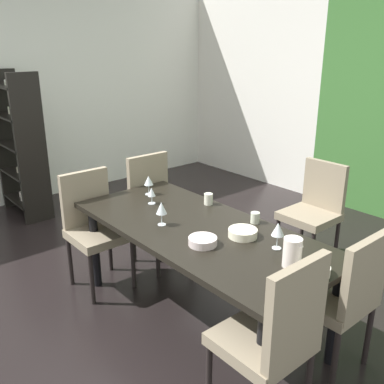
{
  "coord_description": "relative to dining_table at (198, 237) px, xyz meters",
  "views": [
    {
      "loc": [
        2.65,
        -1.71,
        1.95
      ],
      "look_at": [
        0.24,
        0.33,
        0.85
      ],
      "focal_mm": 40.0,
      "sensor_mm": 36.0,
      "label": 1
    }
  ],
  "objects": [
    {
      "name": "serving_bowl_north",
      "position": [
        0.23,
        -0.16,
        0.11
      ],
      "size": [
        0.18,
        0.18,
        0.05
      ],
      "primitive_type": "cylinder",
      "color": "silver",
      "rests_on": "dining_table"
    },
    {
      "name": "serving_bowl_left",
      "position": [
        0.31,
        0.12,
        0.11
      ],
      "size": [
        0.19,
        0.19,
        0.05
      ],
      "primitive_type": "cylinder",
      "color": "white",
      "rests_on": "dining_table"
    },
    {
      "name": "pitcher_near_shelf",
      "position": [
        0.76,
        0.04,
        0.17
      ],
      "size": [
        0.12,
        0.11,
        0.18
      ],
      "color": "white",
      "rests_on": "dining_table"
    },
    {
      "name": "chair_left_far",
      "position": [
        -0.95,
        0.32,
        -0.1
      ],
      "size": [
        0.45,
        0.44,
        1.0
      ],
      "rotation": [
        0.0,
        0.0,
        -1.57
      ],
      "color": "gray",
      "rests_on": "ground_plane"
    },
    {
      "name": "wine_glass_corner",
      "position": [
        -0.19,
        -0.17,
        0.2
      ],
      "size": [
        0.08,
        0.08,
        0.17
      ],
      "color": "silver",
      "rests_on": "dining_table"
    },
    {
      "name": "display_shelf",
      "position": [
        -2.94,
        -0.18,
        0.17
      ],
      "size": [
        0.77,
        0.33,
        1.67
      ],
      "color": "black",
      "rests_on": "ground_plane"
    },
    {
      "name": "wine_glass_south",
      "position": [
        -0.78,
        0.13,
        0.2
      ],
      "size": [
        0.08,
        0.08,
        0.16
      ],
      "color": "silver",
      "rests_on": "dining_table"
    },
    {
      "name": "back_panel_interior",
      "position": [
        -2.27,
        2.98,
        0.71
      ],
      "size": [
        2.41,
        0.1,
        2.75
      ],
      "primitive_type": "cube",
      "color": "white",
      "rests_on": "ground_plane"
    },
    {
      "name": "chair_head_far",
      "position": [
        0.01,
        1.4,
        -0.12
      ],
      "size": [
        0.44,
        0.45,
        0.95
      ],
      "rotation": [
        0.0,
        0.0,
        3.14
      ],
      "color": "gray",
      "rests_on": "ground_plane"
    },
    {
      "name": "serving_bowl_near_window",
      "position": [
        0.9,
        0.07,
        0.11
      ],
      "size": [
        0.17,
        0.17,
        0.05
      ],
      "primitive_type": "cylinder",
      "color": "silver",
      "rests_on": "dining_table"
    },
    {
      "name": "cup_east",
      "position": [
        -0.28,
        0.35,
        0.13
      ],
      "size": [
        0.07,
        0.07,
        0.09
      ],
      "primitive_type": "cylinder",
      "color": "white",
      "rests_on": "dining_table"
    },
    {
      "name": "wine_glass_rear",
      "position": [
        0.56,
        0.16,
        0.21
      ],
      "size": [
        0.08,
        0.08,
        0.17
      ],
      "color": "silver",
      "rests_on": "dining_table"
    },
    {
      "name": "left_interior_panel",
      "position": [
        -3.42,
        -0.08,
        0.71
      ],
      "size": [
        0.1,
        6.23,
        2.75
      ],
      "primitive_type": "cube",
      "color": "white",
      "rests_on": "ground_plane"
    },
    {
      "name": "cup_west",
      "position": [
        0.2,
        0.36,
        0.12
      ],
      "size": [
        0.06,
        0.06,
        0.08
      ],
      "primitive_type": "cylinder",
      "color": "silver",
      "rests_on": "dining_table"
    },
    {
      "name": "chair_left_near",
      "position": [
        -0.94,
        -0.32,
        -0.12
      ],
      "size": [
        0.45,
        0.44,
        0.97
      ],
      "rotation": [
        0.0,
        0.0,
        -1.57
      ],
      "color": "gray",
      "rests_on": "ground_plane"
    },
    {
      "name": "chair_right_near",
      "position": [
        0.95,
        -0.32,
        -0.1
      ],
      "size": [
        0.44,
        0.44,
        1.02
      ],
      "rotation": [
        0.0,
        0.0,
        1.57
      ],
      "color": "gray",
      "rests_on": "ground_plane"
    },
    {
      "name": "chair_right_far",
      "position": [
        0.94,
        0.32,
        -0.12
      ],
      "size": [
        0.44,
        0.44,
        0.94
      ],
      "rotation": [
        0.0,
        0.0,
        1.57
      ],
      "color": "gray",
      "rests_on": "ground_plane"
    },
    {
      "name": "dining_table",
      "position": [
        0.0,
        0.0,
        0.0
      ],
      "size": [
        2.01,
        0.89,
        0.75
      ],
      "color": "black",
      "rests_on": "ground_plane"
    },
    {
      "name": "ground_plane",
      "position": [
        -0.6,
        -0.08,
        -0.67
      ],
      "size": [
        5.74,
        6.23,
        0.02
      ],
      "primitive_type": "cube",
      "color": "black"
    },
    {
      "name": "wine_glass_center",
      "position": [
        -0.58,
        0.02,
        0.17
      ],
      "size": [
        0.06,
        0.06,
        0.13
      ],
      "color": "silver",
      "rests_on": "dining_table"
    }
  ]
}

